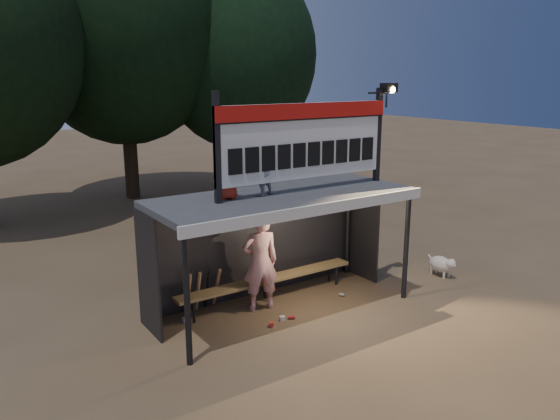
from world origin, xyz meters
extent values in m
plane|color=brown|center=(0.00, 0.00, 0.00)|extent=(80.00, 80.00, 0.00)
imported|color=white|center=(-0.33, 0.29, 0.97)|extent=(0.81, 0.63, 1.94)
imported|color=gray|center=(-0.42, 0.10, 2.80)|extent=(0.53, 0.45, 0.95)
imported|color=#AB281A|center=(-1.07, 0.19, 2.80)|extent=(0.51, 0.36, 0.97)
cube|color=#39393B|center=(0.00, 0.00, 2.26)|extent=(5.00, 2.00, 0.12)
cube|color=silver|center=(0.00, -1.02, 2.22)|extent=(5.10, 0.06, 0.20)
cylinder|color=black|center=(-2.40, -0.90, 1.10)|extent=(0.10, 0.10, 2.20)
cylinder|color=black|center=(2.40, -0.90, 1.10)|extent=(0.10, 0.10, 2.20)
cylinder|color=black|center=(-2.40, 0.90, 1.10)|extent=(0.10, 0.10, 2.20)
cylinder|color=black|center=(2.40, 0.90, 1.10)|extent=(0.10, 0.10, 2.20)
cube|color=black|center=(0.00, 1.00, 1.10)|extent=(5.00, 0.04, 2.20)
cube|color=black|center=(-2.50, 0.50, 1.10)|extent=(0.04, 1.00, 2.20)
cube|color=black|center=(2.50, 0.50, 1.10)|extent=(0.04, 1.00, 2.20)
cylinder|color=black|center=(0.00, 1.00, 2.15)|extent=(5.00, 0.06, 0.06)
cube|color=black|center=(-1.35, 0.00, 3.27)|extent=(0.10, 0.10, 1.90)
cube|color=black|center=(2.35, 0.00, 3.27)|extent=(0.10, 0.10, 1.90)
cube|color=silver|center=(0.50, 0.00, 3.27)|extent=(3.80, 0.08, 1.40)
cube|color=#B7120D|center=(0.50, -0.05, 3.83)|extent=(3.80, 0.04, 0.28)
cube|color=black|center=(0.50, -0.06, 3.68)|extent=(3.80, 0.02, 0.03)
cube|color=black|center=(-1.03, -0.05, 3.02)|extent=(0.27, 0.03, 0.45)
cube|color=black|center=(-0.69, -0.05, 3.02)|extent=(0.27, 0.03, 0.45)
cube|color=black|center=(-0.35, -0.05, 3.02)|extent=(0.27, 0.03, 0.45)
cube|color=black|center=(-0.01, -0.05, 3.02)|extent=(0.27, 0.03, 0.45)
cube|color=black|center=(0.33, -0.05, 3.02)|extent=(0.27, 0.03, 0.45)
cube|color=black|center=(0.67, -0.05, 3.02)|extent=(0.27, 0.03, 0.45)
cube|color=black|center=(1.01, -0.05, 3.02)|extent=(0.27, 0.03, 0.45)
cube|color=black|center=(1.35, -0.05, 3.02)|extent=(0.27, 0.03, 0.45)
cube|color=black|center=(1.69, -0.05, 3.02)|extent=(0.27, 0.03, 0.45)
cube|color=black|center=(2.03, -0.05, 3.02)|extent=(0.27, 0.03, 0.45)
cylinder|color=black|center=(2.30, 0.00, 4.12)|extent=(0.50, 0.04, 0.04)
cylinder|color=black|center=(2.55, 0.00, 3.97)|extent=(0.04, 0.04, 0.30)
cube|color=black|center=(2.55, -0.05, 4.22)|extent=(0.30, 0.22, 0.18)
sphere|color=#FFD88C|center=(2.55, -0.14, 4.18)|extent=(0.14, 0.14, 0.14)
cube|color=olive|center=(0.00, 0.55, 0.45)|extent=(4.00, 0.35, 0.06)
cylinder|color=black|center=(-1.70, 0.43, 0.23)|extent=(0.05, 0.05, 0.45)
cylinder|color=black|center=(-1.70, 0.67, 0.23)|extent=(0.05, 0.05, 0.45)
cylinder|color=black|center=(0.00, 0.43, 0.23)|extent=(0.05, 0.05, 0.45)
cylinder|color=black|center=(0.00, 0.67, 0.23)|extent=(0.05, 0.05, 0.45)
cylinder|color=black|center=(1.70, 0.43, 0.23)|extent=(0.05, 0.05, 0.45)
cylinder|color=black|center=(1.70, 0.67, 0.23)|extent=(0.05, 0.05, 0.45)
cylinder|color=black|center=(1.00, 11.50, 2.09)|extent=(0.50, 0.50, 4.18)
ellipsoid|color=black|center=(1.00, 11.50, 6.18)|extent=(7.22, 7.22, 8.36)
cylinder|color=black|center=(5.00, 10.50, 1.76)|extent=(0.50, 0.50, 3.52)
ellipsoid|color=black|center=(5.00, 10.50, 5.20)|extent=(6.08, 6.08, 7.04)
ellipsoid|color=beige|center=(4.05, -0.46, 0.27)|extent=(0.36, 0.58, 0.36)
sphere|color=silver|center=(4.05, -0.74, 0.36)|extent=(0.22, 0.22, 0.22)
cone|color=beige|center=(4.05, -0.84, 0.34)|extent=(0.10, 0.10, 0.10)
cone|color=beige|center=(4.00, -0.76, 0.46)|extent=(0.06, 0.06, 0.07)
cone|color=beige|center=(4.10, -0.76, 0.46)|extent=(0.06, 0.06, 0.07)
cylinder|color=beige|center=(3.97, -0.64, 0.09)|extent=(0.05, 0.05, 0.18)
cylinder|color=beige|center=(4.13, -0.64, 0.09)|extent=(0.05, 0.05, 0.18)
cylinder|color=beige|center=(3.97, -0.28, 0.09)|extent=(0.05, 0.05, 0.18)
cylinder|color=white|center=(4.13, -0.28, 0.09)|extent=(0.05, 0.05, 0.18)
cylinder|color=beige|center=(4.05, -0.16, 0.34)|extent=(0.04, 0.16, 0.14)
cylinder|color=#A5744D|center=(-1.62, 0.82, 0.43)|extent=(0.08, 0.27, 0.84)
cylinder|color=#9D7649|center=(-1.42, 0.82, 0.43)|extent=(0.07, 0.30, 0.83)
cylinder|color=black|center=(-1.22, 0.82, 0.43)|extent=(0.08, 0.33, 0.83)
cylinder|color=#956C45|center=(-1.02, 0.82, 0.43)|extent=(0.09, 0.35, 0.82)
cube|color=red|center=(-0.59, -0.50, 0.04)|extent=(0.12, 0.12, 0.08)
cylinder|color=#B1B1B6|center=(1.38, -0.15, 0.04)|extent=(0.11, 0.14, 0.07)
cube|color=silver|center=(-0.28, -0.40, 0.04)|extent=(0.11, 0.09, 0.08)
cylinder|color=#AF1E20|center=(-0.11, -0.45, 0.04)|extent=(0.14, 0.11, 0.07)
cube|color=#B5B5BA|center=(-1.83, 0.56, 0.04)|extent=(0.07, 0.10, 0.08)
camera|label=1|loc=(-5.57, -8.20, 4.47)|focal=35.00mm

